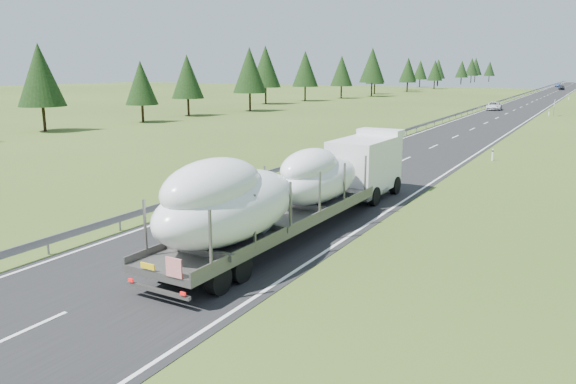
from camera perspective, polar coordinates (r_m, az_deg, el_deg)
The scene contains 10 objects.
ground at distance 24.56m, azimuth -7.97°, elevation -5.64°, with size 400.00×400.00×0.00m, color #374C19.
road_surface at distance 119.57m, azimuth 22.66°, elevation 7.99°, with size 10.00×400.00×0.02m, color black.
guardrail at distance 120.22m, azimuth 20.15°, elevation 8.49°, with size 0.10×400.00×0.76m.
marker_posts at distance 173.79m, azimuth 27.11°, elevation 8.91°, with size 0.13×350.08×1.00m.
highway_sign at distance 98.90m, azimuth 25.45°, elevation 8.02°, with size 0.08×0.90×2.60m.
tree_line_left at distance 158.40m, azimuth 8.01°, elevation 12.29°, with size 15.00×327.10×12.55m.
boat_truck at distance 25.54m, azimuth 0.57°, elevation 0.66°, with size 3.56×20.86×4.43m.
distant_van at distance 108.75m, azimuth 20.21°, elevation 8.21°, with size 2.46×5.33×1.48m, color silver.
distant_car_dark at distance 212.14m, azimuth 26.04°, elevation 9.51°, with size 1.89×4.70×1.60m, color black.
distant_car_blue at distance 242.19m, azimuth 25.76°, elevation 9.75°, with size 1.52×4.35×1.43m, color navy.
Camera 1 is at (14.27, -18.47, 7.64)m, focal length 35.00 mm.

